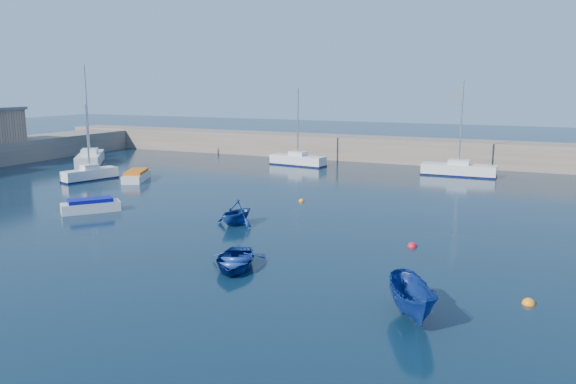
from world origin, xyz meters
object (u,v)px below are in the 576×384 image
at_px(dinghy_right, 413,300).
at_px(sailboat_6, 459,169).
at_px(sailboat_5, 298,160).
at_px(dinghy_center, 235,260).
at_px(motorboat_2, 136,176).
at_px(motorboat_1, 91,206).
at_px(dinghy_left, 236,213).
at_px(sailboat_4, 90,159).
at_px(sailboat_3, 90,174).

bearing_deg(dinghy_right, sailboat_6, 69.55).
height_order(sailboat_5, dinghy_center, sailboat_5).
xyz_separation_m(motorboat_2, dinghy_center, (20.25, -17.50, -0.05)).
relative_size(dinghy_center, dinghy_right, 0.99).
distance_m(motorboat_1, dinghy_left, 10.69).
xyz_separation_m(dinghy_center, dinghy_right, (8.78, -2.26, 0.34)).
bearing_deg(sailboat_5, motorboat_2, 155.36).
distance_m(sailboat_4, dinghy_center, 38.85).
bearing_deg(dinghy_right, dinghy_left, 117.66).
bearing_deg(dinghy_left, dinghy_right, -28.67).
height_order(dinghy_center, dinghy_right, dinghy_right).
distance_m(sailboat_3, dinghy_right, 37.52).
height_order(sailboat_6, dinghy_right, sailboat_6).
bearing_deg(sailboat_5, motorboat_1, 179.37).
bearing_deg(motorboat_1, dinghy_right, 18.78).
relative_size(sailboat_4, dinghy_center, 2.83).
bearing_deg(sailboat_6, motorboat_2, 118.94).
bearing_deg(dinghy_left, motorboat_1, -166.50).
relative_size(sailboat_4, sailboat_6, 1.19).
height_order(dinghy_center, dinghy_left, dinghy_left).
bearing_deg(sailboat_6, dinghy_left, 158.16).
xyz_separation_m(motorboat_1, dinghy_right, (23.49, -8.42, 0.29)).
xyz_separation_m(sailboat_6, motorboat_1, (-20.19, -26.15, -0.17)).
bearing_deg(sailboat_3, dinghy_left, -7.38).
distance_m(sailboat_5, dinghy_center, 34.08).
relative_size(sailboat_3, sailboat_5, 0.84).
bearing_deg(dinghy_center, dinghy_right, -34.26).
height_order(sailboat_4, sailboat_5, sailboat_4).
bearing_deg(sailboat_5, sailboat_3, 148.89).
bearing_deg(dinghy_center, sailboat_6, 60.51).
bearing_deg(sailboat_4, dinghy_left, -68.73).
relative_size(motorboat_2, dinghy_right, 1.25).
bearing_deg(dinghy_right, dinghy_center, 139.69).
bearing_deg(sailboat_6, sailboat_5, 89.23).
relative_size(sailboat_3, sailboat_6, 0.76).
height_order(motorboat_1, dinghy_center, motorboat_1).
bearing_deg(dinghy_center, sailboat_3, 126.79).
bearing_deg(motorboat_1, sailboat_3, 172.58).
xyz_separation_m(sailboat_4, motorboat_1, (16.44, -17.05, -0.25)).
distance_m(sailboat_3, motorboat_2, 4.17).
bearing_deg(sailboat_5, dinghy_center, -153.71).
bearing_deg(motorboat_1, sailboat_4, 172.45).
relative_size(sailboat_5, motorboat_1, 2.15).
xyz_separation_m(sailboat_4, dinghy_right, (39.93, -25.48, 0.04)).
xyz_separation_m(sailboat_4, dinghy_left, (27.07, -15.99, 0.08)).
bearing_deg(sailboat_4, sailboat_6, -24.22).
relative_size(sailboat_5, dinghy_right, 2.14).
height_order(sailboat_3, motorboat_2, sailboat_3).
xyz_separation_m(sailboat_3, motorboat_1, (9.37, -9.68, -0.14)).
bearing_deg(motorboat_2, motorboat_1, -89.98).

